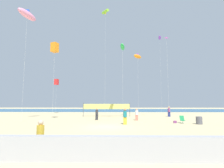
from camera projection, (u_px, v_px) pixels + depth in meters
ground_plane at (105, 127)px, 17.38m from camera, size 120.00×120.00×0.00m
ocean_band at (112, 110)px, 53.05m from camera, size 120.00×20.00×0.01m
boardwalk_ledge at (91, 148)px, 7.39m from camera, size 28.00×0.44×1.06m
mother_figure at (40, 135)px, 8.75m from camera, size 0.37×0.37×1.61m
toddler_figure at (50, 144)px, 8.63m from camera, size 0.18×0.18×0.80m
beachgoer_plum_shirt at (169, 111)px, 29.73m from camera, size 0.40×0.40×1.76m
beachgoer_white_shirt at (137, 114)px, 23.68m from camera, size 0.38×0.38×1.65m
beachgoer_teal_shirt at (125, 116)px, 19.37m from camera, size 0.41×0.41×1.80m
beachgoer_charcoal_shirt at (97, 114)px, 24.30m from camera, size 0.37×0.37×1.64m
folding_beach_chair at (182, 119)px, 20.52m from camera, size 0.52×0.65×0.89m
trash_barrel at (199, 120)px, 19.58m from camera, size 0.68×0.68×0.86m
volleyball_net at (107, 107)px, 30.13m from camera, size 8.23×0.39×2.40m
beach_handbag at (175, 122)px, 20.58m from camera, size 0.36×0.18×0.29m
kite_red_box at (56, 82)px, 37.20m from camera, size 0.83×0.83×7.47m
kite_violet_inflatable at (160, 38)px, 37.67m from camera, size 0.89×1.66×17.02m
kite_orange_box at (55, 48)px, 23.28m from camera, size 1.02×1.02×10.53m
kite_lime_tube at (105, 12)px, 33.10m from camera, size 1.45×1.53×20.18m
kite_orange_inflatable at (138, 56)px, 29.14m from camera, size 1.77×1.77×10.74m
kite_green_inflatable at (122, 47)px, 25.02m from camera, size 0.84×1.78×11.02m
kite_magenta_diamond at (167, 39)px, 26.72m from camera, size 0.65×0.67×12.66m
kite_pink_inflatable at (27, 15)px, 23.05m from camera, size 2.14×2.91×14.94m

